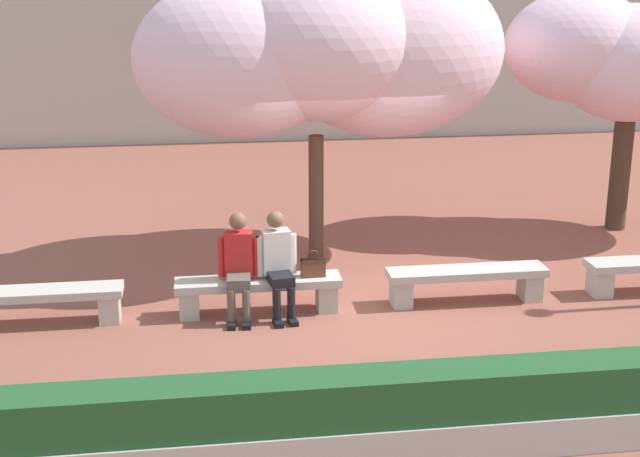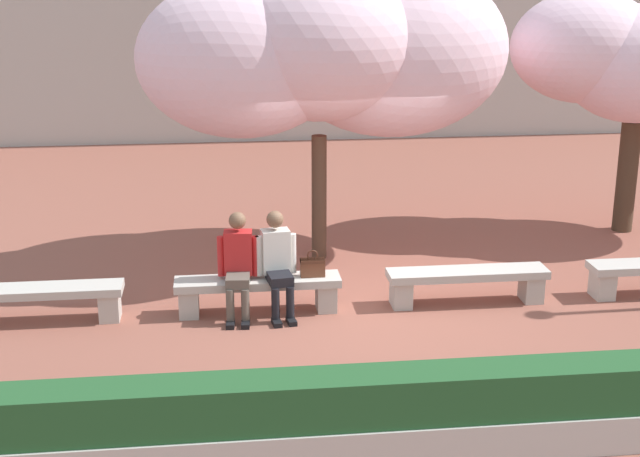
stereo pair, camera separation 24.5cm
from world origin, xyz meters
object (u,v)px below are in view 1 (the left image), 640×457
Objects in this scene: person_seated_left at (239,262)px; stone_bench_west_end at (36,300)px; stone_bench_near_west at (258,289)px; stone_bench_center at (467,279)px; cherry_tree_secondary at (636,60)px; cherry_tree_main at (327,48)px; person_seated_right at (278,260)px; handbag at (313,266)px.

stone_bench_west_end is at bearing 178.74° from person_seated_left.
stone_bench_near_west is 1.58× the size of person_seated_left.
cherry_tree_secondary is (3.43, 2.79, 2.41)m from stone_bench_center.
cherry_tree_secondary is at bearing 39.10° from stone_bench_center.
stone_bench_center is 1.58× the size of person_seated_left.
cherry_tree_main is at bearing -171.92° from cherry_tree_secondary.
stone_bench_west_end is 2.45m from person_seated_left.
stone_bench_near_west is 1.58× the size of person_seated_right.
person_seated_right is at bearing -1.05° from stone_bench_west_end.
stone_bench_near_west is at bearing 0.00° from stone_bench_west_end.
stone_bench_center is 5.04m from cherry_tree_secondary.
stone_bench_near_west is 0.46m from person_seated_left.
person_seated_right is 3.30m from cherry_tree_main.
stone_bench_west_end is 1.58× the size of person_seated_left.
stone_bench_near_west is at bearing 180.00° from stone_bench_center.
stone_bench_center is at bearing 0.00° from stone_bench_near_west.
handbag is at bearing 0.13° from stone_bench_near_west.
handbag is at bearing -152.71° from cherry_tree_secondary.
stone_bench_near_west is 0.46m from person_seated_right.
person_seated_right is (0.24, -0.05, 0.39)m from stone_bench_near_west.
cherry_tree_secondary reaches higher than person_seated_right.
stone_bench_west_end is 6.01× the size of handbag.
person_seated_right is at bearing 0.05° from person_seated_left.
stone_bench_center is at bearing 0.00° from stone_bench_west_end.
stone_bench_center is 1.58× the size of person_seated_right.
stone_bench_center is at bearing -54.63° from cherry_tree_main.
stone_bench_near_west is 0.52× the size of cherry_tree_secondary.
person_seated_right reaches higher than handbag.
cherry_tree_secondary is (6.08, 2.79, 2.41)m from stone_bench_near_west.
stone_bench_west_end and stone_bench_near_west have the same top height.
person_seated_left reaches higher than handbag.
cherry_tree_main reaches higher than stone_bench_center.
stone_bench_west_end is at bearing -179.97° from handbag.
stone_bench_west_end is at bearing -151.27° from cherry_tree_main.
stone_bench_west_end is at bearing -162.28° from cherry_tree_secondary.
stone_bench_center is at bearing 1.06° from person_seated_left.
cherry_tree_secondary is at bearing 25.94° from person_seated_right.
person_seated_right is 0.46m from handbag.
person_seated_left and person_seated_right have the same top height.
stone_bench_near_west is 2.65m from stone_bench_center.
stone_bench_west_end is at bearing 180.00° from stone_bench_center.
cherry_tree_main is (0.93, 2.14, 2.32)m from person_seated_right.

